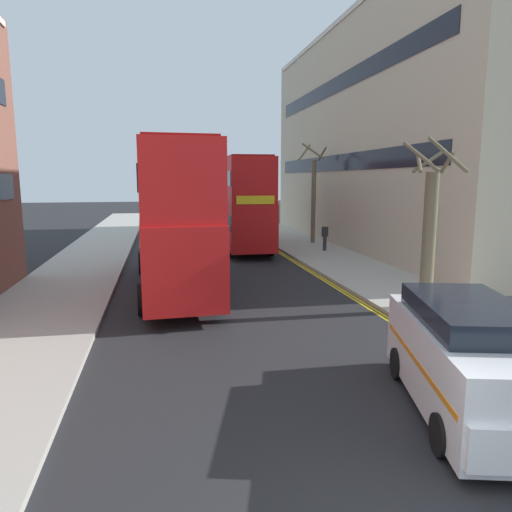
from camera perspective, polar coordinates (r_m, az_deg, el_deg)
The scene contains 11 objects.
sidewalk_right at distance 22.51m, azimuth 12.53°, elevation -1.81°, with size 4.00×80.00×0.14m, color #ADA89E.
sidewalk_left at distance 20.97m, azimuth -22.04°, elevation -3.10°, with size 4.00×80.00×0.14m, color #ADA89E.
kerb_line_outer at distance 19.93m, azimuth 9.32°, elevation -3.35°, with size 0.10×56.00×0.01m, color yellow.
kerb_line_inner at distance 19.87m, azimuth 8.89°, elevation -3.37°, with size 0.10×56.00×0.01m, color yellow.
double_decker_bus_away at distance 18.47m, azimuth -10.19°, elevation 5.12°, with size 3.10×10.89×5.64m.
double_decker_bus_oncoming at distance 29.57m, azimuth -1.87°, elevation 6.82°, with size 3.01×10.87×5.64m.
taxi_minivan at distance 9.61m, azimuth 24.76°, elevation -11.51°, with size 3.05×5.13×2.12m.
pedestrian_far at distance 28.06m, azimuth 8.43°, elevation 2.39°, with size 0.34×0.22×1.62m.
street_tree_near at distance 16.19m, azimuth 20.45°, elevation 2.69°, with size 1.71×1.64×5.49m.
street_tree_mid at distance 31.22m, azimuth 7.04°, elevation 7.33°, with size 1.76×2.10×6.52m.
townhouse_terrace_right at distance 33.13m, azimuth 18.11°, elevation 13.69°, with size 10.08×28.00×14.19m.
Camera 1 is at (-2.58, -4.15, 4.36)m, focal length 32.66 mm.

